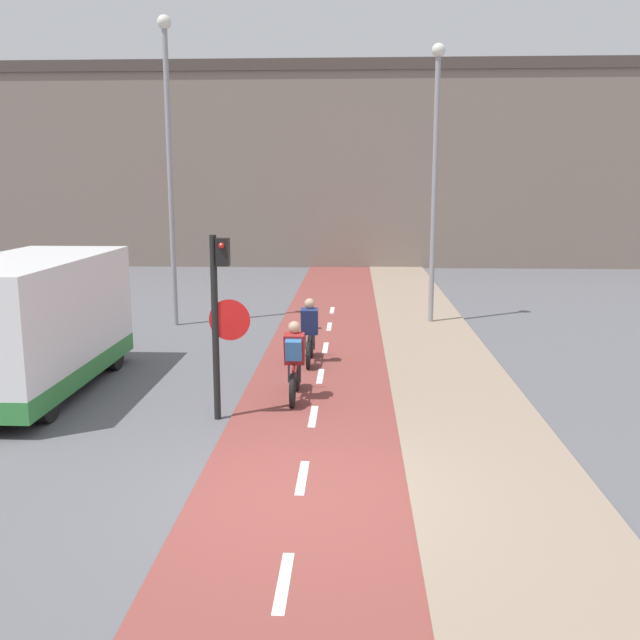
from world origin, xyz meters
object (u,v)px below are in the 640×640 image
object	(u,v)px
street_lamp_far	(169,145)
street_lamp_sidewalk	(435,158)
van	(31,327)
cyclist_near	(295,362)
cyclist_far	(310,334)
traffic_light_pole	(220,307)

from	to	relation	value
street_lamp_far	street_lamp_sidewalk	xyz separation A→B (m)	(7.00, 0.61, -0.33)
van	street_lamp_sidewalk	bearing A→B (deg)	41.06
street_lamp_far	cyclist_near	bearing A→B (deg)	-60.14
street_lamp_sidewalk	cyclist_far	size ratio (longest dim) A/B	4.61
cyclist_far	van	xyz separation A→B (m)	(-4.98, -2.36, 0.58)
cyclist_near	cyclist_far	size ratio (longest dim) A/B	1.02
street_lamp_far	street_lamp_sidewalk	bearing A→B (deg)	5.00
cyclist_near	van	world-z (taller)	van
street_lamp_sidewalk	cyclist_near	world-z (taller)	street_lamp_sidewalk
street_lamp_far	cyclist_far	size ratio (longest dim) A/B	5.00
traffic_light_pole	street_lamp_far	bearing A→B (deg)	109.31
cyclist_near	street_lamp_sidewalk	bearing A→B (deg)	66.41
traffic_light_pole	cyclist_near	distance (m)	1.96
cyclist_far	street_lamp_far	bearing A→B (deg)	134.22
traffic_light_pole	van	distance (m)	4.07
cyclist_near	cyclist_far	xyz separation A→B (m)	(0.11, 2.62, -0.04)
van	street_lamp_far	bearing A→B (deg)	80.69
street_lamp_sidewalk	van	bearing A→B (deg)	-138.94
traffic_light_pole	street_lamp_far	world-z (taller)	street_lamp_far
cyclist_far	cyclist_near	bearing A→B (deg)	-92.31
traffic_light_pole	cyclist_far	size ratio (longest dim) A/B	1.89
cyclist_far	van	world-z (taller)	van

